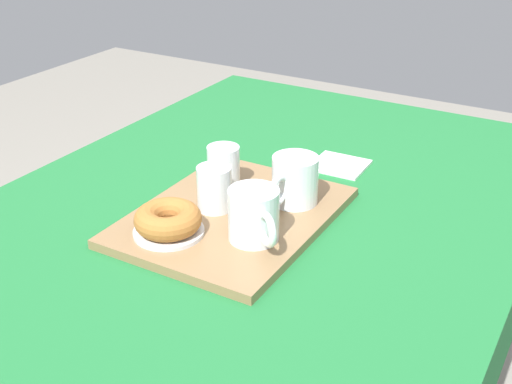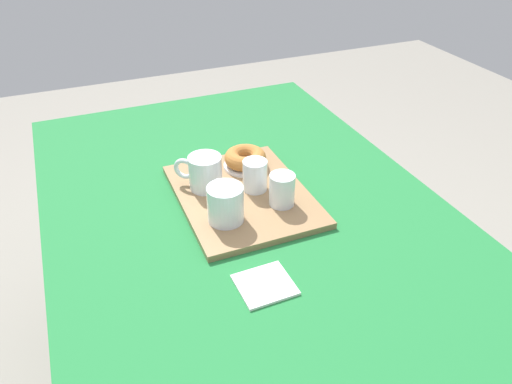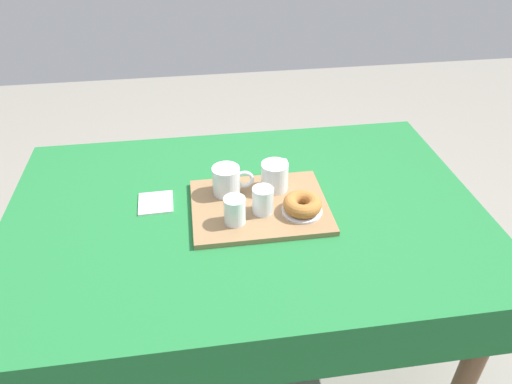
% 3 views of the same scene
% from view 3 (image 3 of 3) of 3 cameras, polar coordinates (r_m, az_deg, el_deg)
% --- Properties ---
extents(ground_plane, '(6.00, 6.00, 0.00)m').
position_cam_3_polar(ground_plane, '(1.96, -0.97, -19.81)').
color(ground_plane, gray).
extents(dining_table, '(1.41, 0.94, 0.76)m').
position_cam_3_polar(dining_table, '(1.47, -1.22, -4.91)').
color(dining_table, '#1E6B33').
rests_on(dining_table, ground).
extents(serving_tray, '(0.40, 0.31, 0.02)m').
position_cam_3_polar(serving_tray, '(1.40, 0.44, -1.76)').
color(serving_tray, olive).
rests_on(serving_tray, dining_table).
extents(tea_mug_left, '(0.13, 0.08, 0.09)m').
position_cam_3_polar(tea_mug_left, '(1.43, -3.52, 1.32)').
color(tea_mug_left, white).
rests_on(tea_mug_left, serving_tray).
extents(tea_mug_right, '(0.10, 0.11, 0.09)m').
position_cam_3_polar(tea_mug_right, '(1.44, 2.29, 1.86)').
color(tea_mug_right, white).
rests_on(tea_mug_right, serving_tray).
extents(water_glass_near, '(0.06, 0.06, 0.08)m').
position_cam_3_polar(water_glass_near, '(1.31, -2.58, -2.31)').
color(water_glass_near, white).
rests_on(water_glass_near, serving_tray).
extents(water_glass_far, '(0.06, 0.06, 0.08)m').
position_cam_3_polar(water_glass_far, '(1.35, 0.82, -1.16)').
color(water_glass_far, white).
rests_on(water_glass_far, serving_tray).
extents(donut_plate_left, '(0.12, 0.12, 0.01)m').
position_cam_3_polar(donut_plate_left, '(1.37, 5.55, -2.26)').
color(donut_plate_left, silver).
rests_on(donut_plate_left, serving_tray).
extents(sugar_donut_left, '(0.11, 0.11, 0.04)m').
position_cam_3_polar(sugar_donut_left, '(1.36, 5.61, -1.46)').
color(sugar_donut_left, '#A3662D').
rests_on(sugar_donut_left, donut_plate_left).
extents(paper_napkin, '(0.10, 0.11, 0.01)m').
position_cam_3_polar(paper_napkin, '(1.46, -11.99, -1.28)').
color(paper_napkin, white).
rests_on(paper_napkin, dining_table).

